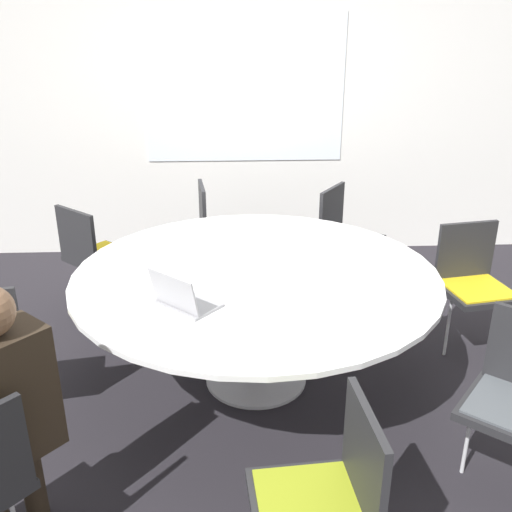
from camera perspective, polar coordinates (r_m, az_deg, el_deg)
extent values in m
plane|color=black|center=(3.72, 0.00, -12.19)|extent=(16.00, 16.00, 0.00)
cube|color=silver|center=(5.40, -1.15, 14.29)|extent=(8.00, 0.06, 2.70)
cube|color=white|center=(5.34, -1.15, 16.36)|extent=(1.80, 0.01, 1.30)
cylinder|color=#B7B7BC|center=(3.71, 0.00, -12.06)|extent=(0.63, 0.63, 0.02)
cylinder|color=#B7B7BC|center=(3.52, 0.00, -7.23)|extent=(0.14, 0.14, 0.70)
cylinder|color=white|center=(3.36, 0.00, -1.81)|extent=(2.15, 2.15, 0.03)
cylinder|color=silver|center=(2.81, -23.18, -22.23)|extent=(0.02, 0.02, 0.44)
cube|color=#262628|center=(2.29, 5.28, -23.97)|extent=(0.45, 0.47, 0.04)
cube|color=olive|center=(2.27, 5.31, -23.51)|extent=(0.40, 0.42, 0.01)
cube|color=#262628|center=(2.18, 10.80, -19.21)|extent=(0.06, 0.42, 0.40)
cylinder|color=silver|center=(3.12, 20.40, -16.63)|extent=(0.02, 0.02, 0.44)
cube|color=#262628|center=(4.05, 21.26, -3.36)|extent=(0.51, 0.49, 0.04)
cube|color=gold|center=(4.04, 21.31, -3.03)|extent=(0.45, 0.43, 0.01)
cube|color=#262628|center=(4.11, 20.24, 0.54)|extent=(0.42, 0.10, 0.40)
cylinder|color=silver|center=(4.25, 22.85, -5.98)|extent=(0.02, 0.02, 0.44)
cylinder|color=silver|center=(4.06, 18.64, -6.69)|extent=(0.02, 0.02, 0.44)
cube|color=#262628|center=(4.71, 9.59, 1.53)|extent=(0.59, 0.60, 0.04)
cube|color=#4C5156|center=(4.70, 9.61, 1.82)|extent=(0.52, 0.53, 0.01)
cube|color=#262628|center=(4.71, 7.57, 4.48)|extent=(0.26, 0.36, 0.40)
cylinder|color=silver|center=(4.96, 10.22, -0.42)|extent=(0.02, 0.02, 0.44)
cylinder|color=silver|center=(4.65, 8.55, -1.89)|extent=(0.02, 0.02, 0.44)
cube|color=#262628|center=(4.84, -2.98, 2.39)|extent=(0.47, 0.49, 0.04)
cube|color=#4C5156|center=(4.83, -2.98, 2.68)|extent=(0.41, 0.43, 0.01)
cube|color=#262628|center=(4.75, -5.37, 4.74)|extent=(0.08, 0.42, 0.40)
cylinder|color=silver|center=(5.09, -3.17, 0.55)|extent=(0.02, 0.02, 0.44)
cylinder|color=silver|center=(4.76, -2.66, -1.04)|extent=(0.02, 0.02, 0.44)
cube|color=#262628|center=(4.48, -15.16, -0.07)|extent=(0.61, 0.61, 0.04)
cube|color=gold|center=(4.48, -15.20, 0.24)|extent=(0.53, 0.53, 0.01)
cube|color=#262628|center=(4.31, -17.51, 1.86)|extent=(0.33, 0.30, 0.40)
cylinder|color=silver|center=(4.71, -16.20, -2.22)|extent=(0.02, 0.02, 0.44)
cylinder|color=silver|center=(4.45, -13.45, -3.47)|extent=(0.02, 0.02, 0.44)
cylinder|color=silver|center=(3.59, -21.43, -11.17)|extent=(0.02, 0.02, 0.44)
cylinder|color=#2D2319|center=(2.91, -21.55, -19.60)|extent=(0.10, 0.10, 0.48)
cube|color=#2D2319|center=(2.50, -23.85, -12.76)|extent=(0.40, 0.42, 0.55)
cube|color=#99999E|center=(2.98, -6.75, -4.78)|extent=(0.37, 0.37, 0.02)
cube|color=#99999E|center=(2.87, -8.28, -3.57)|extent=(0.26, 0.24, 0.20)
cube|color=black|center=(2.88, -8.19, -3.53)|extent=(0.23, 0.21, 0.17)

